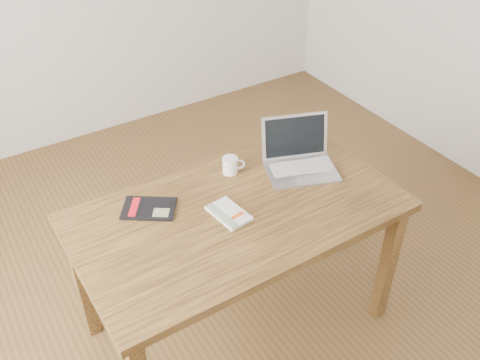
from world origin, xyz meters
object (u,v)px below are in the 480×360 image
laptop (299,159)px  white_guidebook (229,213)px  black_guidebook (149,208)px  coffee_mug (231,165)px  desk (238,225)px

laptop → white_guidebook: bearing=-145.0°
laptop → black_guidebook: bearing=-166.8°
laptop → coffee_mug: size_ratio=3.87×
desk → white_guidebook: 0.11m
laptop → desk: bearing=-144.6°
black_guidebook → coffee_mug: 0.44m
white_guidebook → black_guidebook: white_guidebook is taller
coffee_mug → desk: bearing=-91.2°
desk → white_guidebook: (-0.05, -0.01, 0.10)m
desk → black_guidebook: (-0.32, 0.20, 0.10)m
coffee_mug → black_guidebook: bearing=-150.0°
white_guidebook → laptop: 0.48m
white_guidebook → laptop: laptop is taller
coffee_mug → white_guidebook: bearing=-98.9°
black_guidebook → coffee_mug: bearing=-49.6°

